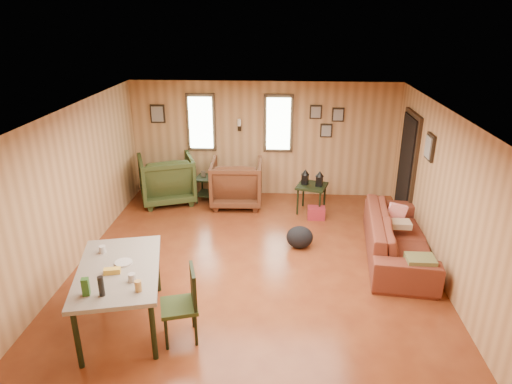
# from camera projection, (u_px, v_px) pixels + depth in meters

# --- Properties ---
(room) EXTENTS (5.54, 6.04, 2.44)m
(room) POSITION_uv_depth(u_px,v_px,m) (267.00, 186.00, 6.97)
(room) COLOR brown
(room) RESTS_ON ground
(sofa) EXTENTS (0.96, 2.46, 0.94)m
(sofa) POSITION_uv_depth(u_px,v_px,m) (399.00, 230.00, 7.22)
(sofa) COLOR maroon
(sofa) RESTS_ON ground
(recliner_brown) EXTENTS (1.04, 0.98, 1.03)m
(recliner_brown) POSITION_uv_depth(u_px,v_px,m) (237.00, 180.00, 9.19)
(recliner_brown) COLOR #4E2A17
(recliner_brown) RESTS_ON ground
(recliner_green) EXTENTS (1.33, 1.29, 1.08)m
(recliner_green) POSITION_uv_depth(u_px,v_px,m) (167.00, 176.00, 9.34)
(recliner_green) COLOR #2E3A1A
(recliner_green) RESTS_ON ground
(end_table) EXTENTS (0.57, 0.53, 0.65)m
(end_table) POSITION_uv_depth(u_px,v_px,m) (209.00, 185.00, 9.40)
(end_table) COLOR black
(end_table) RESTS_ON ground
(side_table) EXTENTS (0.67, 0.67, 0.87)m
(side_table) POSITION_uv_depth(u_px,v_px,m) (312.00, 184.00, 8.80)
(side_table) COLOR black
(side_table) RESTS_ON ground
(cooler) EXTENTS (0.33, 0.24, 0.23)m
(cooler) POSITION_uv_depth(u_px,v_px,m) (316.00, 213.00, 8.68)
(cooler) COLOR maroon
(cooler) RESTS_ON ground
(backpack) EXTENTS (0.54, 0.49, 0.38)m
(backpack) POSITION_uv_depth(u_px,v_px,m) (300.00, 237.00, 7.58)
(backpack) COLOR black
(backpack) RESTS_ON ground
(sofa_pillows) EXTENTS (0.39, 1.66, 0.34)m
(sofa_pillows) POSITION_uv_depth(u_px,v_px,m) (408.00, 238.00, 6.90)
(sofa_pillows) COLOR brown
(sofa_pillows) RESTS_ON sofa
(dining_table) EXTENTS (1.30, 1.77, 1.05)m
(dining_table) POSITION_uv_depth(u_px,v_px,m) (118.00, 274.00, 5.49)
(dining_table) COLOR gray
(dining_table) RESTS_ON ground
(dining_chair) EXTENTS (0.53, 0.53, 0.94)m
(dining_chair) POSITION_uv_depth(u_px,v_px,m) (185.00, 300.00, 5.36)
(dining_chair) COLOR #2E3A1A
(dining_chair) RESTS_ON ground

